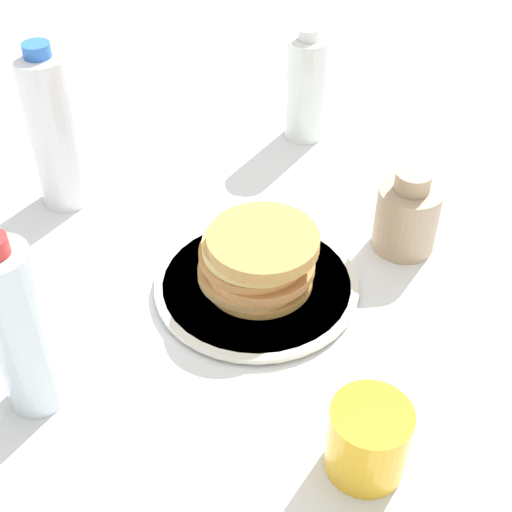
# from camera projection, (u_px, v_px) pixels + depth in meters

# --- Properties ---
(ground_plane) EXTENTS (4.00, 4.00, 0.00)m
(ground_plane) POSITION_uv_depth(u_px,v_px,m) (246.00, 292.00, 0.90)
(ground_plane) COLOR white
(plate) EXTENTS (0.26, 0.26, 0.01)m
(plate) POSITION_uv_depth(u_px,v_px,m) (256.00, 284.00, 0.91)
(plate) COLOR silver
(plate) RESTS_ON ground_plane
(pancake_stack) EXTENTS (0.15, 0.15, 0.08)m
(pancake_stack) POSITION_uv_depth(u_px,v_px,m) (258.00, 257.00, 0.88)
(pancake_stack) COLOR tan
(pancake_stack) RESTS_ON plate
(juice_glass) EXTENTS (0.08, 0.08, 0.08)m
(juice_glass) POSITION_uv_depth(u_px,v_px,m) (368.00, 439.00, 0.69)
(juice_glass) COLOR yellow
(juice_glass) RESTS_ON ground_plane
(cream_jug) EXTENTS (0.08, 0.08, 0.12)m
(cream_jug) POSITION_uv_depth(u_px,v_px,m) (405.00, 214.00, 0.94)
(cream_jug) COLOR tan
(cream_jug) RESTS_ON ground_plane
(water_bottle_near) EXTENTS (0.07, 0.07, 0.24)m
(water_bottle_near) POSITION_uv_depth(u_px,v_px,m) (54.00, 131.00, 0.98)
(water_bottle_near) COLOR white
(water_bottle_near) RESTS_ON ground_plane
(water_bottle_mid) EXTENTS (0.07, 0.07, 0.19)m
(water_bottle_mid) POSITION_uv_depth(u_px,v_px,m) (306.00, 88.00, 1.13)
(water_bottle_mid) COLOR silver
(water_bottle_mid) RESTS_ON ground_plane
(water_bottle_far) EXTENTS (0.06, 0.06, 0.23)m
(water_bottle_far) POSITION_uv_depth(u_px,v_px,m) (19.00, 330.00, 0.71)
(water_bottle_far) COLOR silver
(water_bottle_far) RESTS_ON ground_plane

